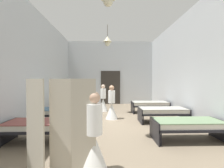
# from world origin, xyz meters

# --- Properties ---
(ground_plane) EXTENTS (6.72, 10.74, 0.10)m
(ground_plane) POSITION_xyz_m (0.00, 0.00, -0.05)
(ground_plane) COLOR #7A6B56
(room_shell) EXTENTS (6.52, 10.34, 4.55)m
(room_shell) POSITION_xyz_m (-0.00, 1.28, 2.28)
(room_shell) COLOR silver
(room_shell) RESTS_ON ground
(bed_left_row_0) EXTENTS (1.90, 0.84, 0.57)m
(bed_left_row_0) POSITION_xyz_m (-2.01, -1.90, 0.44)
(bed_left_row_0) COLOR black
(bed_left_row_0) RESTS_ON ground
(bed_right_row_0) EXTENTS (1.90, 0.84, 0.57)m
(bed_right_row_0) POSITION_xyz_m (2.01, -1.90, 0.44)
(bed_right_row_0) COLOR black
(bed_right_row_0) RESTS_ON ground
(bed_left_row_1) EXTENTS (1.90, 0.84, 0.57)m
(bed_left_row_1) POSITION_xyz_m (-2.01, 0.00, 0.44)
(bed_left_row_1) COLOR black
(bed_left_row_1) RESTS_ON ground
(bed_right_row_1) EXTENTS (1.90, 0.84, 0.57)m
(bed_right_row_1) POSITION_xyz_m (2.01, 0.00, 0.44)
(bed_right_row_1) COLOR black
(bed_right_row_1) RESTS_ON ground
(bed_left_row_2) EXTENTS (1.90, 0.84, 0.57)m
(bed_left_row_2) POSITION_xyz_m (-2.01, 1.90, 0.44)
(bed_left_row_2) COLOR black
(bed_left_row_2) RESTS_ON ground
(bed_right_row_2) EXTENTS (1.90, 0.84, 0.57)m
(bed_right_row_2) POSITION_xyz_m (2.01, 1.90, 0.44)
(bed_right_row_2) COLOR black
(bed_right_row_2) RESTS_ON ground
(nurse_near_aisle) EXTENTS (0.52, 0.52, 1.49)m
(nurse_near_aisle) POSITION_xyz_m (-0.04, 0.59, 0.53)
(nurse_near_aisle) COLOR white
(nurse_near_aisle) RESTS_ON ground
(nurse_mid_aisle) EXTENTS (0.52, 0.52, 1.49)m
(nurse_mid_aisle) POSITION_xyz_m (-0.47, -3.34, 0.53)
(nurse_mid_aisle) COLOR white
(nurse_mid_aisle) RESTS_ON ground
(nurse_far_aisle) EXTENTS (0.52, 0.52, 1.49)m
(nurse_far_aisle) POSITION_xyz_m (-0.46, 2.34, 0.53)
(nurse_far_aisle) COLOR white
(nurse_far_aisle) RESTS_ON ground
(privacy_screen) EXTENTS (1.24, 0.22, 1.70)m
(privacy_screen) POSITION_xyz_m (-1.06, -3.40, 0.85)
(privacy_screen) COLOR #BCB29E
(privacy_screen) RESTS_ON ground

